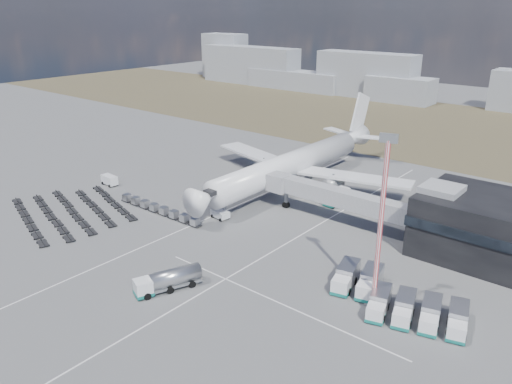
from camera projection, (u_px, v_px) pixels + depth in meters
The scene contains 15 objects.
ground at pixel (190, 232), 89.48m from camera, with size 420.00×420.00×0.00m, color #565659.
grass_strip at pixel (427, 126), 168.95m from camera, with size 420.00×90.00×0.01m, color #463F2A.
lane_markings at pixel (242, 242), 85.83m from camera, with size 47.12×110.00×0.01m.
jet_bridge at pixel (328, 195), 92.99m from camera, with size 30.30×3.80×7.05m.
airliner at pixel (296, 163), 111.02m from camera, with size 51.59×64.53×17.62m.
skyline at pixel (477, 85), 193.92m from camera, with size 298.89×25.25×25.96m.
fuel_tanker at pixel (168, 280), 70.89m from camera, with size 5.83×9.86×3.12m.
pushback_tug at pixel (220, 214), 95.08m from camera, with size 3.57×2.01×1.58m, color white.
utility_van at pixel (110, 180), 112.60m from camera, with size 4.20×1.90×2.25m, color white.
catering_truck at pixel (337, 197), 101.74m from camera, with size 3.13×6.33×2.80m.
service_trucks_near at pixel (358, 279), 71.12m from camera, with size 7.47×8.33×2.87m.
service_trucks_far at pixel (417, 311), 63.88m from camera, with size 13.37×9.66×2.67m.
uld_row at pixel (159, 209), 97.31m from camera, with size 22.16×1.76×1.50m.
baggage_dollies at pixel (71, 211), 97.82m from camera, with size 29.31×24.19×0.70m.
floodlight_mast at pixel (380, 225), 63.51m from camera, with size 2.28×1.84×23.86m.
Camera 1 is at (60.78, -55.20, 38.17)m, focal length 35.00 mm.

